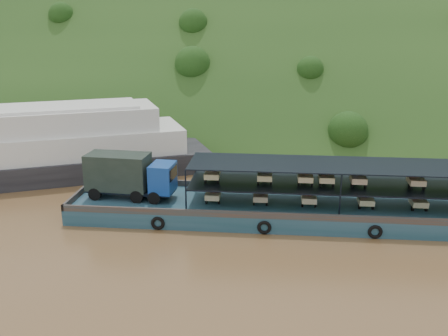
{
  "coord_description": "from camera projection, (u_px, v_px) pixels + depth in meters",
  "views": [
    {
      "loc": [
        2.0,
        -37.19,
        15.33
      ],
      "look_at": [
        -2.0,
        3.0,
        3.2
      ],
      "focal_mm": 40.0,
      "sensor_mm": 36.0,
      "label": 1
    }
  ],
  "objects": [
    {
      "name": "passenger_ferry",
      "position": [
        31.0,
        147.0,
        49.47
      ],
      "size": [
        35.64,
        22.29,
        7.11
      ],
      "rotation": [
        0.0,
        0.0,
        0.42
      ],
      "color": "black",
      "rests_on": "ground"
    },
    {
      "name": "hillside",
      "position": [
        259.0,
        126.0,
        74.36
      ],
      "size": [
        140.0,
        39.6,
        39.6
      ],
      "primitive_type": "cube",
      "rotation": [
        0.79,
        0.0,
        0.0
      ],
      "color": "#1D3A15",
      "rests_on": "ground"
    },
    {
      "name": "ground",
      "position": [
        245.0,
        217.0,
        40.05
      ],
      "size": [
        160.0,
        160.0,
        0.0
      ],
      "primitive_type": "plane",
      "color": "brown",
      "rests_on": "ground"
    },
    {
      "name": "cargo_barge",
      "position": [
        273.0,
        202.0,
        39.89
      ],
      "size": [
        35.0,
        7.18,
        4.85
      ],
      "color": "#143C48",
      "rests_on": "ground"
    }
  ]
}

